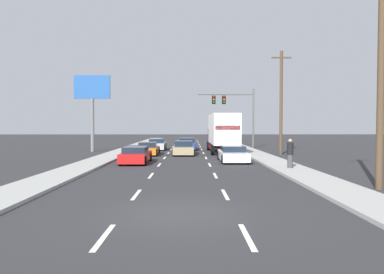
# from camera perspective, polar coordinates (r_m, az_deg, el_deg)

# --- Properties ---
(ground_plane) EXTENTS (140.00, 140.00, 0.00)m
(ground_plane) POSITION_cam_1_polar(r_m,az_deg,el_deg) (35.32, -0.98, -2.40)
(ground_plane) COLOR #2B2B2D
(sidewalk_right) EXTENTS (2.21, 80.00, 0.14)m
(sidewalk_right) POSITION_cam_1_polar(r_m,az_deg,el_deg) (30.93, 10.80, -2.91)
(sidewalk_right) COLOR #9E9E99
(sidewalk_right) RESTS_ON ground_plane
(sidewalk_left) EXTENTS (2.21, 80.00, 0.14)m
(sidewalk_left) POSITION_cam_1_polar(r_m,az_deg,el_deg) (31.06, -12.89, -2.91)
(sidewalk_left) COLOR #9E9E99
(sidewalk_left) RESTS_ON ground_plane
(lane_markings) EXTENTS (3.54, 62.00, 0.01)m
(lane_markings) POSITION_cam_1_polar(r_m,az_deg,el_deg) (33.17, -1.02, -2.67)
(lane_markings) COLOR silver
(lane_markings) RESTS_ON ground_plane
(car_silver) EXTENTS (1.92, 4.49, 1.22)m
(car_silver) POSITION_cam_1_polar(r_m,az_deg,el_deg) (37.66, -5.82, -1.28)
(car_silver) COLOR #B7BABF
(car_silver) RESTS_ON ground_plane
(car_orange) EXTENTS (1.89, 4.35, 1.15)m
(car_orange) POSITION_cam_1_polar(r_m,az_deg,el_deg) (31.34, -7.26, -1.98)
(car_orange) COLOR orange
(car_orange) RESTS_ON ground_plane
(car_red) EXTENTS (1.88, 4.30, 1.17)m
(car_red) POSITION_cam_1_polar(r_m,az_deg,el_deg) (24.59, -9.31, -3.00)
(car_red) COLOR red
(car_red) RESTS_ON ground_plane
(car_blue) EXTENTS (2.00, 4.66, 1.30)m
(car_blue) POSITION_cam_1_polar(r_m,az_deg,el_deg) (37.54, -0.91, -1.23)
(car_blue) COLOR #1E389E
(car_blue) RESTS_ON ground_plane
(car_tan) EXTENTS (1.92, 4.63, 1.27)m
(car_tan) POSITION_cam_1_polar(r_m,az_deg,el_deg) (31.33, -1.37, -1.90)
(car_tan) COLOR tan
(car_tan) RESTS_ON ground_plane
(box_truck) EXTENTS (2.58, 8.94, 3.71)m
(box_truck) POSITION_cam_1_polar(r_m,az_deg,el_deg) (33.04, 5.08, 1.02)
(box_truck) COLOR white
(box_truck) RESTS_ON ground_plane
(car_white) EXTENTS (2.00, 4.40, 1.17)m
(car_white) POSITION_cam_1_polar(r_m,az_deg,el_deg) (25.41, 6.80, -2.87)
(car_white) COLOR white
(car_white) RESTS_ON ground_plane
(traffic_signal_mast) EXTENTS (6.60, 0.69, 6.97)m
(traffic_signal_mast) POSITION_cam_1_polar(r_m,az_deg,el_deg) (40.63, 6.45, 5.30)
(traffic_signal_mast) COLOR #595B56
(traffic_signal_mast) RESTS_ON ground_plane
(utility_pole_near) EXTENTS (1.80, 0.28, 9.95)m
(utility_pole_near) POSITION_cam_1_polar(r_m,az_deg,el_deg) (16.30, 28.89, 10.39)
(utility_pole_near) COLOR brown
(utility_pole_near) RESTS_ON ground_plane
(utility_pole_mid) EXTENTS (1.80, 0.28, 9.40)m
(utility_pole_mid) POSITION_cam_1_polar(r_m,az_deg,el_deg) (32.33, 14.57, 5.73)
(utility_pole_mid) COLOR brown
(utility_pole_mid) RESTS_ON ground_plane
(roadside_billboard) EXTENTS (3.64, 0.36, 7.72)m
(roadside_billboard) POSITION_cam_1_polar(r_m,az_deg,el_deg) (36.33, -16.24, 6.22)
(roadside_billboard) COLOR slate
(roadside_billboard) RESTS_ON ground_plane
(pedestrian_near_corner) EXTENTS (0.38, 0.38, 1.72)m
(pedestrian_near_corner) POSITION_cam_1_polar(r_m,az_deg,el_deg) (21.14, 15.98, -2.64)
(pedestrian_near_corner) COLOR #3F3F42
(pedestrian_near_corner) RESTS_ON sidewalk_right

